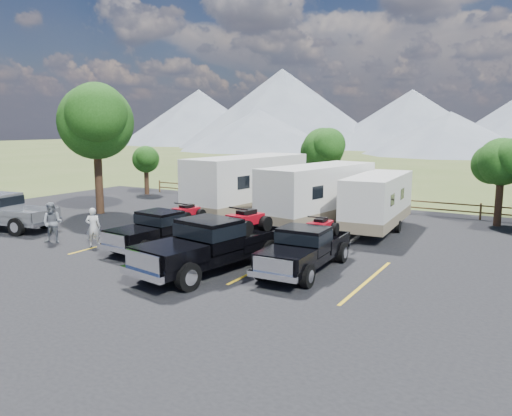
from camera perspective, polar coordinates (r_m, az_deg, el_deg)
The scene contains 18 objects.
ground at distance 17.40m, azimuth -11.18°, elevation -8.79°, with size 320.00×320.00×0.00m, color #465A26.
asphalt_lot at distance 19.63m, azimuth -5.37°, elevation -6.49°, with size 44.00×34.00×0.04m, color black.
stall_lines at distance 20.42m, azimuth -3.73°, elevation -5.77°, with size 12.12×5.50×0.01m.
tree_big_nw at distance 31.82m, azimuth -17.86°, elevation 9.34°, with size 5.54×5.18×7.84m.
tree_ne_a at distance 29.47m, azimuth 26.24°, elevation 4.74°, with size 3.11×2.92×4.76m.
tree_north at distance 33.99m, azimuth 7.64°, elevation 6.71°, with size 3.46×3.24×5.25m.
tree_nw_small at distance 40.00m, azimuth -12.49°, elevation 5.45°, with size 2.59×2.43×3.85m.
rail_fence at distance 32.48m, azimuth 13.73°, elevation 0.67°, with size 36.12×0.12×1.00m.
mountain_range at distance 119.79m, azimuth 21.60°, elevation 9.93°, with size 209.00×71.00×20.00m.
rig_left at distance 22.39m, azimuth -10.50°, elevation -2.22°, with size 2.36×5.68×1.85m.
rig_center at distance 18.57m, azimuth -4.74°, elevation -3.95°, with size 3.22×6.87×2.21m.
rig_right at distance 18.67m, azimuth 5.73°, elevation -4.43°, with size 2.11×5.61×1.85m.
trailer_left at distance 28.47m, azimuth -0.96°, elevation 2.45°, with size 3.63×10.50×3.63m.
trailer_center at distance 26.12m, azimuth 7.09°, elevation 1.39°, with size 3.77×9.60×3.32m.
trailer_right at distance 25.90m, azimuth 13.72°, elevation 0.64°, with size 2.55×8.38×2.90m.
pickup_silver at distance 29.00m, azimuth -27.13°, elevation -0.32°, with size 6.46×3.04×1.86m.
person_a at distance 23.39m, azimuth -18.11°, elevation -2.08°, with size 0.64×0.42×1.75m, color silver.
person_b at distance 24.70m, azimuth -22.24°, elevation -1.56°, with size 0.92×0.71×1.88m, color slate.
Camera 1 is at (11.04, -12.32, 5.38)m, focal length 35.00 mm.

